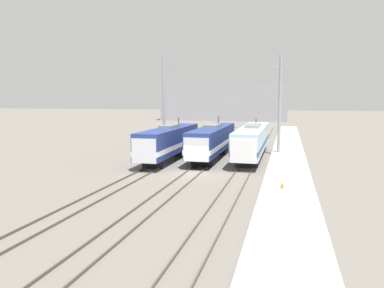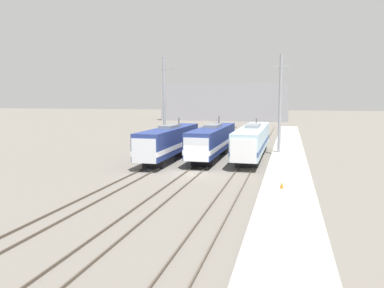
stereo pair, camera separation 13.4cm
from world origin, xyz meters
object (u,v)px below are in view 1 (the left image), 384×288
(locomotive_far_right, at_px, (252,141))
(traffic_cone, at_px, (282,185))
(catenary_tower_left, at_px, (164,104))
(catenary_tower_right, at_px, (280,104))
(locomotive_center, at_px, (212,141))
(locomotive_far_left, at_px, (169,142))

(locomotive_far_right, bearing_deg, traffic_cone, -77.11)
(catenary_tower_left, bearing_deg, catenary_tower_right, 0.00)
(catenary_tower_right, relative_size, traffic_cone, 24.83)
(locomotive_center, xyz_separation_m, catenary_tower_left, (-7.56, 4.66, 4.34))
(traffic_cone, bearing_deg, catenary_tower_left, 129.23)
(locomotive_far_left, xyz_separation_m, traffic_cone, (13.01, -12.47, -1.47))
(locomotive_far_right, distance_m, catenary_tower_right, 6.11)
(locomotive_center, height_order, traffic_cone, locomotive_center)
(locomotive_center, distance_m, catenary_tower_right, 9.96)
(locomotive_far_left, xyz_separation_m, locomotive_center, (4.62, 2.42, -0.01))
(locomotive_center, xyz_separation_m, catenary_tower_right, (7.65, 4.66, 4.34))
(catenary_tower_left, bearing_deg, traffic_cone, -50.77)
(locomotive_center, distance_m, locomotive_far_right, 4.90)
(locomotive_far_left, height_order, locomotive_far_right, locomotive_far_left)
(locomotive_center, xyz_separation_m, traffic_cone, (8.40, -14.89, -1.46))
(locomotive_far_right, xyz_separation_m, catenary_tower_left, (-12.18, 3.04, 4.35))
(catenary_tower_right, bearing_deg, catenary_tower_left, 180.00)
(locomotive_center, relative_size, catenary_tower_left, 1.37)
(locomotive_far_left, bearing_deg, catenary_tower_right, 29.97)
(locomotive_far_left, bearing_deg, catenary_tower_left, 112.60)
(locomotive_far_right, relative_size, traffic_cone, 39.12)
(locomotive_center, bearing_deg, catenary_tower_left, 148.37)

